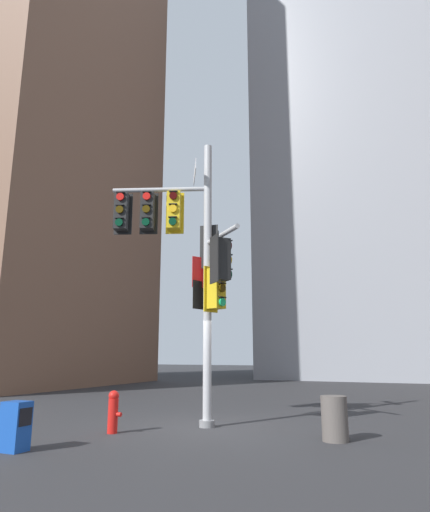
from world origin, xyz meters
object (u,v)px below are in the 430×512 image
signal_pole_assembly (188,249)px  trash_bin (335,418)px  newspaper_box (15,426)px  fire_hydrant (113,411)px

signal_pole_assembly → trash_bin: 5.24m
newspaper_box → trash_bin: trash_bin is taller
fire_hydrant → trash_bin: size_ratio=1.04×
newspaper_box → trash_bin: 6.04m
signal_pole_assembly → fire_hydrant: (-1.12, -1.34, -3.84)m
trash_bin → newspaper_box: bearing=-147.7°
newspaper_box → trash_bin: bearing=32.3°
signal_pole_assembly → trash_bin: signal_pole_assembly is taller
fire_hydrant → newspaper_box: fire_hydrant is taller
fire_hydrant → trash_bin: (4.62, 0.98, -0.04)m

